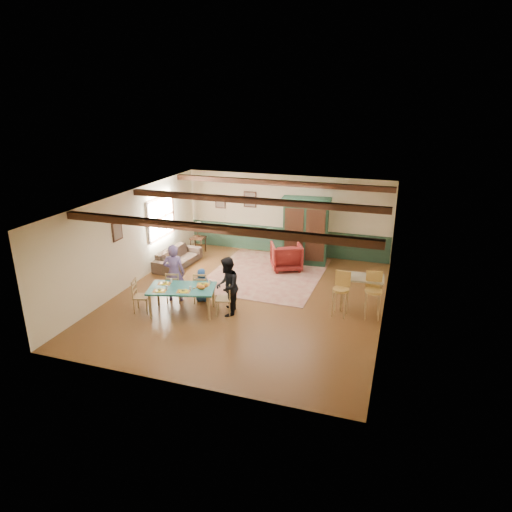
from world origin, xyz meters
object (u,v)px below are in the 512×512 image
(person_man, at_px, (174,273))
(armoire, at_px, (306,231))
(dining_table, at_px, (183,300))
(bar_stool_right, at_px, (373,296))
(dining_chair_end_left, at_px, (142,296))
(bar_stool_left, at_px, (341,295))
(person_woman, at_px, (227,286))
(sofa, at_px, (178,257))
(counter_table, at_px, (361,293))
(armchair, at_px, (286,256))
(dining_chair_end_right, at_px, (224,298))
(dining_chair_far_right, at_px, (201,287))
(end_table, at_px, (198,245))
(cat, at_px, (201,287))
(table_lamp, at_px, (198,230))
(person_child, at_px, (202,285))
(dining_chair_far_left, at_px, (174,286))

(person_man, relative_size, armoire, 0.72)
(dining_table, relative_size, bar_stool_right, 1.39)
(dining_chair_end_left, height_order, bar_stool_left, bar_stool_left)
(dining_table, relative_size, person_woman, 1.09)
(dining_chair_end_left, height_order, sofa, dining_chair_end_left)
(armoire, bearing_deg, bar_stool_left, -69.68)
(person_man, distance_m, person_woman, 1.65)
(person_woman, distance_m, counter_table, 3.39)
(armchair, distance_m, bar_stool_right, 3.83)
(dining_chair_end_right, xyz_separation_m, armchair, (0.68, 3.49, -0.01))
(dining_chair_far_right, bearing_deg, person_man, -5.71)
(dining_chair_end_right, bearing_deg, end_table, -161.93)
(dining_chair_end_right, relative_size, cat, 2.64)
(cat, bearing_deg, table_lamp, 101.54)
(bar_stool_right, bearing_deg, person_woman, -172.13)
(person_man, height_order, cat, person_man)
(person_man, relative_size, bar_stool_right, 1.34)
(person_child, bearing_deg, end_table, -78.03)
(armchair, height_order, counter_table, counter_table)
(dining_chair_far_left, distance_m, table_lamp, 3.95)
(dining_chair_far_left, xyz_separation_m, armchair, (2.20, 3.22, -0.01))
(dining_chair_end_left, distance_m, bar_stool_left, 4.95)
(dining_chair_end_left, relative_size, table_lamp, 1.66)
(person_child, xyz_separation_m, armoire, (1.95, 3.69, 0.63))
(dining_chair_end_left, bearing_deg, bar_stool_left, -88.96)
(bar_stool_left, bearing_deg, end_table, 152.87)
(dining_chair_end_left, xyz_separation_m, cat, (1.51, 0.30, 0.33))
(person_man, relative_size, armchair, 1.67)
(person_man, xyz_separation_m, sofa, (-1.15, 2.36, -0.50))
(person_child, relative_size, armchair, 0.98)
(counter_table, bearing_deg, person_man, -168.13)
(dining_table, xyz_separation_m, armoire, (2.12, 4.47, 0.74))
(dining_table, relative_size, person_child, 1.79)
(armchair, xyz_separation_m, bar_stool_right, (2.84, -2.56, 0.16))
(dining_table, bearing_deg, person_woman, 14.64)
(dining_table, xyz_separation_m, cat, (0.50, 0.04, 0.42))
(person_woman, relative_size, bar_stool_right, 1.28)
(bar_stool_left, bearing_deg, person_woman, -159.47)
(dining_chair_end_right, bearing_deg, armoire, 150.55)
(dining_chair_end_left, height_order, person_woman, person_woman)
(counter_table, bearing_deg, sofa, 166.93)
(armoire, bearing_deg, sofa, -163.85)
(person_woman, height_order, counter_table, person_woman)
(counter_table, xyz_separation_m, bar_stool_right, (0.32, -0.41, 0.14))
(cat, distance_m, end_table, 4.79)
(dining_chair_end_right, height_order, person_woman, person_woman)
(cat, xyz_separation_m, armoire, (1.61, 4.44, 0.32))
(dining_chair_far_left, relative_size, person_woman, 0.58)
(dining_table, xyz_separation_m, dining_chair_end_left, (-1.00, -0.26, 0.09))
(dining_chair_far_left, distance_m, dining_chair_far_right, 0.72)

